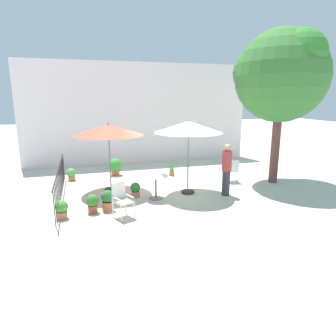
# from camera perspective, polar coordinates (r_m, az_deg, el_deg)

# --- Properties ---
(ground_plane) EXTENTS (60.00, 60.00, 0.00)m
(ground_plane) POSITION_cam_1_polar(r_m,az_deg,el_deg) (10.76, -0.30, -3.95)
(ground_plane) COLOR beige
(villa_facade) EXTENTS (11.08, 0.30, 4.82)m
(villa_facade) POSITION_cam_1_polar(r_m,az_deg,el_deg) (14.92, -5.40, 10.25)
(villa_facade) COLOR white
(villa_facade) RESTS_ON ground
(terrace_railing) EXTENTS (0.03, 5.21, 1.01)m
(terrace_railing) POSITION_cam_1_polar(r_m,az_deg,el_deg) (10.22, -19.94, -1.72)
(terrace_railing) COLOR black
(terrace_railing) RESTS_ON ground
(shade_tree) EXTENTS (3.44, 3.28, 5.57)m
(shade_tree) POSITION_cam_1_polar(r_m,az_deg,el_deg) (11.93, 20.88, 16.07)
(shade_tree) COLOR brown
(shade_tree) RESTS_ON ground
(patio_umbrella_0) EXTENTS (2.35, 2.35, 2.37)m
(patio_umbrella_0) POSITION_cam_1_polar(r_m,az_deg,el_deg) (10.28, -11.27, 7.03)
(patio_umbrella_0) COLOR #2D2D2D
(patio_umbrella_0) RESTS_ON ground
(patio_umbrella_1) EXTENTS (2.24, 2.24, 2.50)m
(patio_umbrella_1) POSITION_cam_1_polar(r_m,az_deg,el_deg) (9.84, 3.95, 7.69)
(patio_umbrella_1) COLOR #2D2D2D
(patio_umbrella_1) RESTS_ON ground
(cafe_table_0) EXTENTS (0.81, 0.81, 0.77)m
(cafe_table_0) POSITION_cam_1_polar(r_m,az_deg,el_deg) (9.58, -2.34, -2.80)
(cafe_table_0) COLOR white
(cafe_table_0) RESTS_ON ground
(patio_chair_0) EXTENTS (0.59, 0.62, 0.96)m
(patio_chair_0) POSITION_cam_1_polar(r_m,az_deg,el_deg) (8.23, -8.89, -5.65)
(patio_chair_0) COLOR silver
(patio_chair_0) RESTS_ON ground
(patio_chair_1) EXTENTS (0.55, 0.52, 0.86)m
(patio_chair_1) POSITION_cam_1_polar(r_m,az_deg,el_deg) (11.74, 12.03, -0.25)
(patio_chair_1) COLOR white
(patio_chair_1) RESTS_ON ground
(potted_plant_0) EXTENTS (0.32, 0.32, 0.50)m
(potted_plant_0) POSITION_cam_1_polar(r_m,az_deg,el_deg) (9.84, -6.24, -4.09)
(potted_plant_0) COLOR #BD6F47
(potted_plant_0) RESTS_ON ground
(potted_plant_1) EXTENTS (0.55, 0.55, 0.72)m
(potted_plant_1) POSITION_cam_1_polar(r_m,az_deg,el_deg) (12.70, -10.02, 0.39)
(potted_plant_1) COLOR #AC5937
(potted_plant_1) RESTS_ON ground
(potted_plant_2) EXTENTS (0.36, 0.36, 0.55)m
(potted_plant_2) POSITION_cam_1_polar(r_m,az_deg,el_deg) (8.74, -14.19, -6.41)
(potted_plant_2) COLOR #A14C2F
(potted_plant_2) RESTS_ON ground
(potted_plant_3) EXTENTS (0.36, 0.36, 0.49)m
(potted_plant_3) POSITION_cam_1_polar(r_m,az_deg,el_deg) (12.33, -17.95, -1.07)
(potted_plant_3) COLOR #BF724A
(potted_plant_3) RESTS_ON ground
(potted_plant_4) EXTENTS (0.21, 0.21, 0.76)m
(potted_plant_4) POSITION_cam_1_polar(r_m,az_deg,el_deg) (12.42, 0.72, 0.18)
(potted_plant_4) COLOR #AF4E2C
(potted_plant_4) RESTS_ON ground
(potted_plant_5) EXTENTS (0.37, 0.37, 0.62)m
(potted_plant_5) POSITION_cam_1_polar(r_m,az_deg,el_deg) (8.81, -11.44, -5.99)
(potted_plant_5) COLOR #B2623C
(potted_plant_5) RESTS_ON ground
(potted_plant_6) EXTENTS (0.34, 0.34, 0.51)m
(potted_plant_6) POSITION_cam_1_polar(r_m,az_deg,el_deg) (8.59, -19.59, -7.36)
(potted_plant_6) COLOR #CA6846
(potted_plant_6) RESTS_ON ground
(standing_person) EXTENTS (0.45, 0.45, 1.73)m
(standing_person) POSITION_cam_1_polar(r_m,az_deg,el_deg) (10.02, 11.10, -0.19)
(standing_person) COLOR #33333D
(standing_person) RESTS_ON ground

